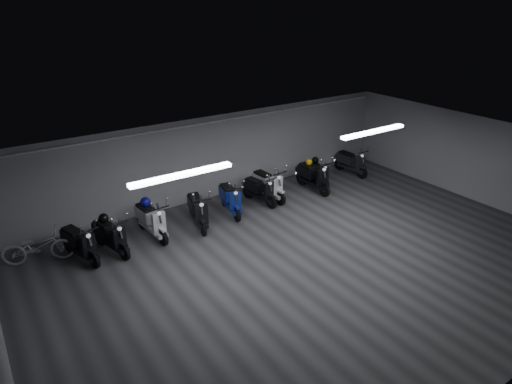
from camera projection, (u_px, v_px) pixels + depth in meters
floor at (311, 261)px, 11.58m from camera, size 14.00×10.00×0.01m
ceiling at (317, 159)px, 10.44m from camera, size 14.00×10.00×0.01m
back_wall at (215, 157)px, 14.81m from camera, size 14.00×0.01×2.80m
right_wall at (477, 159)px, 14.60m from camera, size 0.01×10.00×2.80m
fluor_strip_left at (182, 175)px, 9.69m from camera, size 2.40×0.18×0.08m
fluor_strip_right at (373, 132)px, 12.76m from camera, size 2.40×0.18×0.08m
conduit at (215, 122)px, 14.25m from camera, size 13.60×0.05×0.05m
scooter_0 at (79, 238)px, 11.36m from camera, size 1.06×1.84×1.30m
scooter_1 at (110, 231)px, 11.71m from camera, size 0.98×1.83×1.30m
scooter_2 at (151, 215)px, 12.47m from camera, size 0.79×1.90×1.38m
scooter_3 at (198, 205)px, 13.05m from camera, size 1.03×1.93×1.37m
scooter_4 at (230, 194)px, 13.85m from camera, size 0.92×1.85×1.32m
scooter_5 at (260, 186)px, 14.55m from camera, size 0.82×1.74×1.24m
scooter_6 at (268, 180)px, 14.83m from camera, size 0.74×1.89×1.38m
scooter_7 at (313, 172)px, 15.50m from camera, size 0.65×1.88×1.39m
scooter_8 at (318, 169)px, 15.92m from camera, size 0.88×1.75×1.24m
scooter_9 at (352, 158)px, 16.94m from camera, size 0.64×1.75×1.29m
bicycle at (37, 243)px, 11.31m from camera, size 1.82×1.11×1.11m
helmet_0 at (315, 160)px, 16.01m from camera, size 0.25×0.25×0.25m
helmet_1 at (309, 162)px, 15.58m from camera, size 0.23×0.23×0.23m
helmet_2 at (104, 218)px, 11.75m from camera, size 0.26×0.26×0.26m
helmet_3 at (145, 202)px, 12.52m from camera, size 0.28×0.28×0.28m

